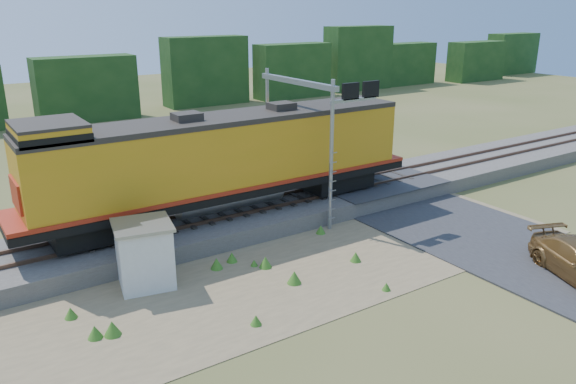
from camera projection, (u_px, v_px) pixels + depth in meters
ground at (344, 261)px, 23.64m from camera, size 140.00×140.00×0.00m
ballast at (269, 211)px, 28.26m from camera, size 70.00×5.00×0.80m
rails at (269, 202)px, 28.10m from camera, size 70.00×1.54×0.16m
dirt_shoulder at (298, 268)px, 22.98m from camera, size 26.00×8.00×0.03m
road at (444, 221)px, 27.87m from camera, size 7.00×66.00×0.86m
tree_line_north at (90, 86)px, 52.71m from camera, size 130.00×3.00×6.50m
weed_clumps at (272, 282)px, 21.88m from camera, size 15.00×6.20×0.56m
locomotive at (223, 159)px, 26.01m from camera, size 19.67×3.00×5.08m
shed at (144, 254)px, 21.27m from camera, size 2.51×2.51×2.53m
signal_gantry at (311, 111)px, 27.26m from camera, size 2.83×6.20×7.14m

